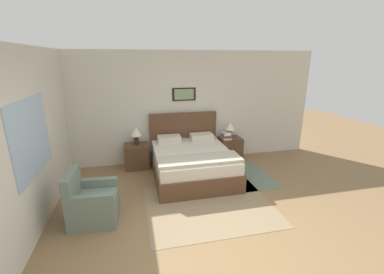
{
  "coord_description": "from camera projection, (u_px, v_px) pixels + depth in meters",
  "views": [
    {
      "loc": [
        -0.91,
        -2.83,
        2.41
      ],
      "look_at": [
        0.13,
        1.68,
        0.99
      ],
      "focal_mm": 24.0,
      "sensor_mm": 36.0,
      "label": 1
    }
  ],
  "objects": [
    {
      "name": "nightstand_near_window",
      "position": [
        137.0,
        156.0,
        5.85
      ],
      "size": [
        0.53,
        0.46,
        0.56
      ],
      "color": "brown",
      "rests_on": "ground_plane"
    },
    {
      "name": "bed",
      "position": [
        192.0,
        162.0,
        5.42
      ],
      "size": [
        1.6,
        1.9,
        1.2
      ],
      "color": "brown",
      "rests_on": "ground_plane"
    },
    {
      "name": "book_thick_bottom",
      "position": [
        227.0,
        138.0,
        6.19
      ],
      "size": [
        0.2,
        0.26,
        0.04
      ],
      "rotation": [
        0.0,
        0.0,
        -0.02
      ],
      "color": "silver",
      "rests_on": "nightstand_by_door"
    },
    {
      "name": "wall_back",
      "position": [
        173.0,
        108.0,
        6.03
      ],
      "size": [
        7.03,
        0.09,
        2.6
      ],
      "color": "beige",
      "rests_on": "ground_plane"
    },
    {
      "name": "book_hardcover_middle",
      "position": [
        227.0,
        137.0,
        6.18
      ],
      "size": [
        0.2,
        0.27,
        0.03
      ],
      "rotation": [
        0.0,
        0.0,
        -0.13
      ],
      "color": "#B7332D",
      "rests_on": "book_thick_bottom"
    },
    {
      "name": "table_lamp_near_window",
      "position": [
        136.0,
        133.0,
        5.72
      ],
      "size": [
        0.25,
        0.25,
        0.4
      ],
      "color": "#2D2823",
      "rests_on": "nightstand_near_window"
    },
    {
      "name": "table_lamp_by_door",
      "position": [
        230.0,
        127.0,
        6.2
      ],
      "size": [
        0.25,
        0.25,
        0.4
      ],
      "color": "#2D2823",
      "rests_on": "nightstand_by_door"
    },
    {
      "name": "book_slim_near_top",
      "position": [
        227.0,
        134.0,
        6.16
      ],
      "size": [
        0.19,
        0.28,
        0.03
      ],
      "rotation": [
        0.0,
        0.0,
        -0.18
      ],
      "color": "silver",
      "rests_on": "book_novel_upper"
    },
    {
      "name": "area_rug_bedside",
      "position": [
        250.0,
        176.0,
        5.51
      ],
      "size": [
        0.82,
        1.32,
        0.01
      ],
      "color": "slate",
      "rests_on": "ground_plane"
    },
    {
      "name": "armchair",
      "position": [
        92.0,
        203.0,
        3.92
      ],
      "size": [
        0.72,
        0.68,
        0.82
      ],
      "rotation": [
        0.0,
        0.0,
        -1.63
      ],
      "color": "slate",
      "rests_on": "ground_plane"
    },
    {
      "name": "book_paperback_top",
      "position": [
        227.0,
        133.0,
        6.15
      ],
      "size": [
        0.2,
        0.23,
        0.03
      ],
      "rotation": [
        0.0,
        0.0,
        0.16
      ],
      "color": "silver",
      "rests_on": "book_slim_near_top"
    },
    {
      "name": "nightstand_by_door",
      "position": [
        230.0,
        149.0,
        6.34
      ],
      "size": [
        0.53,
        0.46,
        0.56
      ],
      "color": "brown",
      "rests_on": "ground_plane"
    },
    {
      "name": "wall_left",
      "position": [
        42.0,
        132.0,
        4.05
      ],
      "size": [
        0.08,
        5.45,
        2.6
      ],
      "color": "beige",
      "rests_on": "ground_plane"
    },
    {
      "name": "book_novel_upper",
      "position": [
        227.0,
        135.0,
        6.17
      ],
      "size": [
        0.22,
        0.21,
        0.03
      ],
      "rotation": [
        0.0,
        0.0,
        0.04
      ],
      "color": "#335693",
      "rests_on": "book_hardcover_middle"
    },
    {
      "name": "ground_plane",
      "position": [
        210.0,
        241.0,
        3.54
      ],
      "size": [
        16.0,
        16.0,
        0.0
      ],
      "primitive_type": "plane",
      "color": "olive"
    },
    {
      "name": "area_rug_main",
      "position": [
        209.0,
        206.0,
        4.38
      ],
      "size": [
        2.12,
        1.74,
        0.01
      ],
      "color": "#897556",
      "rests_on": "ground_plane"
    }
  ]
}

